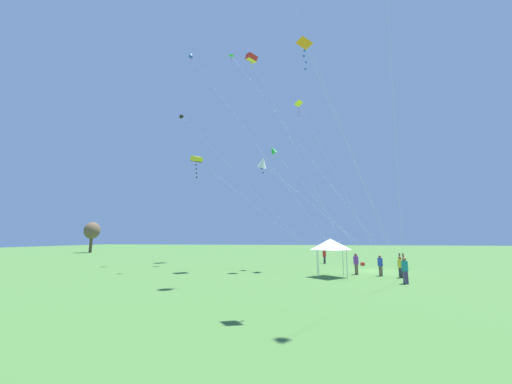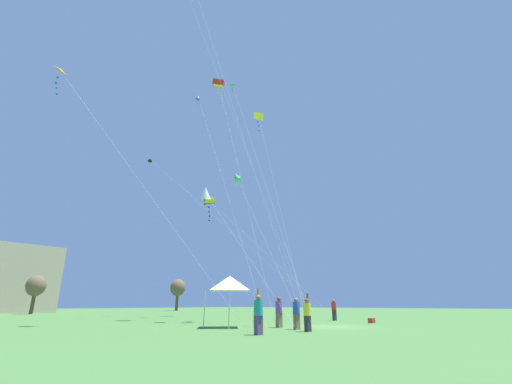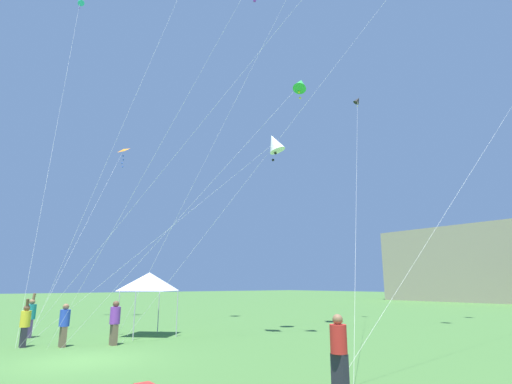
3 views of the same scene
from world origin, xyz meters
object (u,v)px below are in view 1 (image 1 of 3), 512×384
(festival_tent, at_px, (330,244))
(person_red_shirt, at_px, (324,256))
(kite_green_diamond_5, at_px, (273,150))
(person_purple_shirt, at_px, (356,263))
(cooler_box, at_px, (363,264))
(person_teal_shirt, at_px, (405,269))
(kite_blue_diamond_1, at_px, (192,55))
(person_yellow_shirt, at_px, (400,266))
(kite_red_box_6, at_px, (251,58))
(kite_yellow_delta_3, at_px, (299,104))
(kite_black_diamond_4, at_px, (182,117))
(person_blue_shirt, at_px, (380,265))
(kite_yellow_box_8, at_px, (197,160))
(kite_green_delta_2, at_px, (234,59))
(kite_white_diamond_10, at_px, (263,163))
(kite_orange_delta_0, at_px, (307,48))

(festival_tent, distance_m, person_red_shirt, 12.88)
(kite_green_diamond_5, bearing_deg, person_purple_shirt, -116.86)
(cooler_box, distance_m, person_teal_shirt, 13.65)
(person_red_shirt, bearing_deg, kite_blue_diamond_1, -155.69)
(cooler_box, xyz_separation_m, person_yellow_shirt, (-10.44, -0.91, 0.75))
(festival_tent, bearing_deg, kite_red_box_6, 55.26)
(person_purple_shirt, relative_size, person_red_shirt, 1.02)
(person_purple_shirt, bearing_deg, kite_yellow_delta_3, -140.97)
(festival_tent, relative_size, kite_green_diamond_5, 0.23)
(kite_yellow_delta_3, bearing_deg, person_yellow_shirt, -124.36)
(cooler_box, bearing_deg, kite_black_diamond_4, 113.44)
(person_blue_shirt, bearing_deg, kite_yellow_box_8, -155.57)
(person_blue_shirt, relative_size, kite_yellow_box_8, 0.09)
(person_red_shirt, distance_m, kite_black_diamond_4, 23.68)
(kite_green_delta_2, relative_size, kite_black_diamond_4, 1.77)
(kite_yellow_delta_3, bearing_deg, kite_white_diamond_10, 126.99)
(kite_orange_delta_0, relative_size, kite_red_box_6, 0.55)
(person_teal_shirt, bearing_deg, festival_tent, 34.60)
(kite_green_delta_2, distance_m, kite_green_diamond_5, 17.44)
(cooler_box, xyz_separation_m, person_blue_shirt, (-9.53, 0.39, 0.75))
(festival_tent, distance_m, kite_black_diamond_4, 20.06)
(person_teal_shirt, xyz_separation_m, kite_green_diamond_5, (8.72, 10.04, 11.87))
(festival_tent, distance_m, kite_green_delta_2, 30.26)
(festival_tent, distance_m, person_yellow_shirt, 5.71)
(person_teal_shirt, bearing_deg, kite_yellow_delta_3, 14.99)
(person_blue_shirt, relative_size, kite_green_delta_2, 0.06)
(person_red_shirt, height_order, kite_white_diamond_10, kite_white_diamond_10)
(person_red_shirt, distance_m, kite_green_diamond_5, 14.87)
(kite_yellow_box_8, bearing_deg, person_blue_shirt, -119.04)
(kite_orange_delta_0, bearing_deg, person_purple_shirt, -17.39)
(person_teal_shirt, distance_m, kite_black_diamond_4, 25.15)
(kite_yellow_box_8, bearing_deg, cooler_box, -95.93)
(person_teal_shirt, bearing_deg, kite_green_diamond_5, 24.29)
(festival_tent, relative_size, kite_blue_diamond_1, 0.10)
(person_blue_shirt, height_order, kite_yellow_box_8, kite_yellow_box_8)
(person_purple_shirt, height_order, kite_green_delta_2, kite_green_delta_2)
(kite_yellow_box_8, relative_size, kite_white_diamond_10, 1.54)
(person_yellow_shirt, relative_size, kite_green_delta_2, 0.07)
(kite_yellow_delta_3, distance_m, kite_green_diamond_5, 5.95)
(kite_white_diamond_10, bearing_deg, person_yellow_shirt, -102.06)
(kite_green_delta_2, bearing_deg, kite_black_diamond_4, 158.63)
(kite_green_delta_2, bearing_deg, kite_blue_diamond_1, 98.00)
(kite_green_delta_2, distance_m, kite_yellow_box_8, 15.30)
(person_blue_shirt, bearing_deg, person_yellow_shirt, 18.59)
(person_yellow_shirt, bearing_deg, kite_blue_diamond_1, 58.06)
(kite_blue_diamond_1, height_order, kite_black_diamond_4, kite_blue_diamond_1)
(person_yellow_shirt, relative_size, kite_green_diamond_5, 0.14)
(cooler_box, distance_m, kite_green_delta_2, 32.32)
(person_red_shirt, bearing_deg, person_purple_shirt, -63.06)
(person_teal_shirt, xyz_separation_m, kite_orange_delta_0, (-8.26, 6.55, 11.91))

